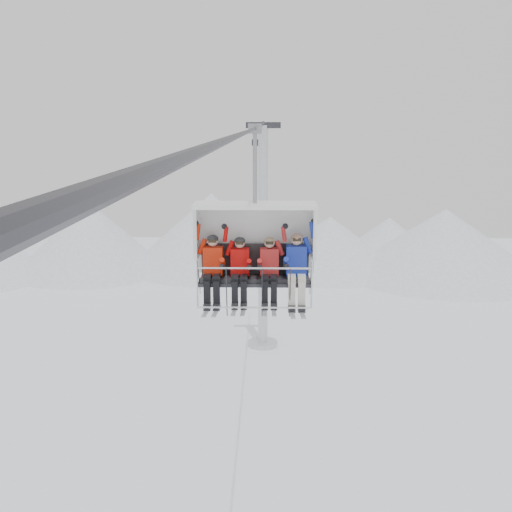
{
  "coord_description": "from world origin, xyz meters",
  "views": [
    {
      "loc": [
        0.29,
        -15.43,
        13.42
      ],
      "look_at": [
        0.0,
        0.0,
        10.21
      ],
      "focal_mm": 45.0,
      "sensor_mm": 36.0,
      "label": 1
    }
  ],
  "objects_px": {
    "chairlift_carrier": "(255,242)",
    "skier_center_right": "(269,268)",
    "lift_tower_right": "(263,254)",
    "skier_center_left": "(240,268)",
    "skier_far_left": "(213,267)",
    "skier_far_right": "(296,266)"
  },
  "relations": [
    {
      "from": "lift_tower_right",
      "to": "skier_center_left",
      "type": "bearing_deg",
      "value": -90.83
    },
    {
      "from": "skier_far_left",
      "to": "skier_far_right",
      "type": "xyz_separation_m",
      "value": [
        1.89,
        0.0,
        0.02
      ]
    },
    {
      "from": "chairlift_carrier",
      "to": "skier_far_left",
      "type": "height_order",
      "value": "chairlift_carrier"
    },
    {
      "from": "lift_tower_right",
      "to": "skier_center_right",
      "type": "bearing_deg",
      "value": -89.19
    },
    {
      "from": "skier_center_right",
      "to": "skier_far_right",
      "type": "xyz_separation_m",
      "value": [
        0.61,
        0.01,
        0.04
      ]
    },
    {
      "from": "skier_far_left",
      "to": "skier_center_right",
      "type": "height_order",
      "value": "skier_far_left"
    },
    {
      "from": "skier_center_left",
      "to": "skier_center_right",
      "type": "bearing_deg",
      "value": 0.07
    },
    {
      "from": "skier_center_left",
      "to": "skier_center_right",
      "type": "xyz_separation_m",
      "value": [
        0.67,
        0.0,
        0.0
      ]
    },
    {
      "from": "skier_far_left",
      "to": "skier_center_right",
      "type": "bearing_deg",
      "value": -0.22
    },
    {
      "from": "lift_tower_right",
      "to": "skier_far_left",
      "type": "xyz_separation_m",
      "value": [
        -0.95,
        -23.36,
        4.46
      ]
    },
    {
      "from": "lift_tower_right",
      "to": "skier_center_right",
      "type": "distance_m",
      "value": 23.78
    },
    {
      "from": "chairlift_carrier",
      "to": "skier_center_right",
      "type": "height_order",
      "value": "chairlift_carrier"
    },
    {
      "from": "chairlift_carrier",
      "to": "skier_center_left",
      "type": "xyz_separation_m",
      "value": [
        -0.34,
        -0.32,
        -0.53
      ]
    },
    {
      "from": "chairlift_carrier",
      "to": "skier_center_left",
      "type": "bearing_deg",
      "value": -137.03
    },
    {
      "from": "chairlift_carrier",
      "to": "skier_center_right",
      "type": "relative_size",
      "value": 2.36
    },
    {
      "from": "chairlift_carrier",
      "to": "lift_tower_right",
      "type": "bearing_deg",
      "value": 90.0
    },
    {
      "from": "skier_center_left",
      "to": "skier_center_right",
      "type": "height_order",
      "value": "skier_center_right"
    },
    {
      "from": "lift_tower_right",
      "to": "skier_center_left",
      "type": "xyz_separation_m",
      "value": [
        -0.34,
        -23.36,
        4.44
      ]
    },
    {
      "from": "chairlift_carrier",
      "to": "skier_center_right",
      "type": "distance_m",
      "value": 0.7
    },
    {
      "from": "skier_center_left",
      "to": "skier_far_right",
      "type": "xyz_separation_m",
      "value": [
        1.28,
        0.01,
        0.04
      ]
    },
    {
      "from": "skier_center_left",
      "to": "skier_center_right",
      "type": "relative_size",
      "value": 1.0
    },
    {
      "from": "skier_far_left",
      "to": "skier_far_right",
      "type": "bearing_deg",
      "value": 0.15
    }
  ]
}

